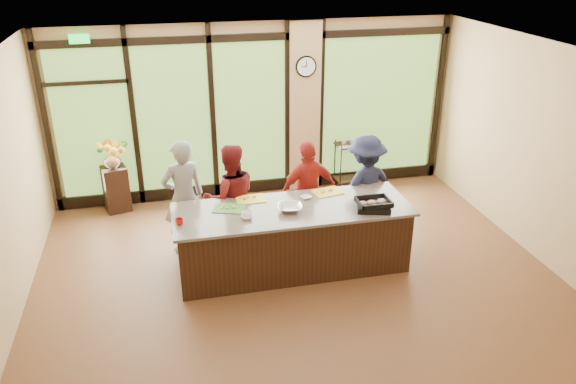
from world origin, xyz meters
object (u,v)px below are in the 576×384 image
cook_right (365,186)px  flower_stand (116,189)px  roasting_pan (373,207)px  cook_left (184,197)px  bar_cart (354,158)px  island_base (292,239)px

cook_right → flower_stand: cook_right is taller
roasting_pan → flower_stand: bearing=158.9°
cook_left → bar_cart: size_ratio=1.82×
cook_left → bar_cart: bearing=-167.2°
flower_stand → bar_cart: (4.21, 0.00, 0.18)m
flower_stand → bar_cart: 4.21m
cook_right → flower_stand: 4.16m
bar_cart → flower_stand: bearing=176.8°
cook_left → cook_right: bearing=163.0°
island_base → cook_left: 1.68m
cook_right → roasting_pan: (-0.26, -1.00, 0.16)m
island_base → flower_stand: (-2.46, 2.45, -0.05)m
cook_right → flower_stand: bearing=-40.4°
flower_stand → cook_left: bearing=-71.7°
roasting_pan → bar_cart: roasting_pan is taller
island_base → bar_cart: bearing=54.4°
island_base → roasting_pan: bearing=-15.3°
flower_stand → bar_cart: bearing=-14.9°
roasting_pan → bar_cart: bearing=92.4°
roasting_pan → bar_cart: 2.85m
island_base → flower_stand: bearing=135.1°
flower_stand → roasting_pan: bearing=-52.9°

